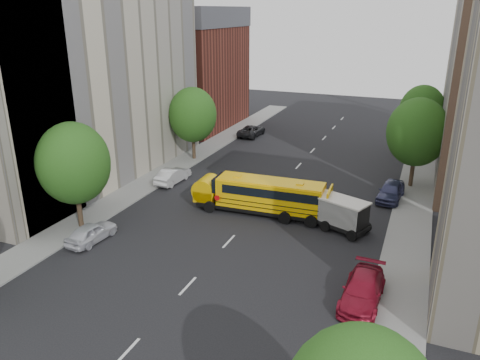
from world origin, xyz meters
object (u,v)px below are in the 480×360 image
Objects in this scene: parked_car_0 at (91,232)px; street_tree_4 at (417,132)px; street_tree_1 at (74,163)px; street_tree_2 at (193,115)px; parked_car_3 at (363,290)px; safari_truck at (332,211)px; parked_car_2 at (252,131)px; parked_car_4 at (391,191)px; parked_car_1 at (173,175)px; school_bus at (260,194)px; street_tree_5 at (422,111)px.

street_tree_4 is at bearing -131.71° from parked_car_0.
parked_car_0 is at bearing -135.40° from street_tree_4.
street_tree_1 reaches higher than street_tree_2.
parked_car_0 is 0.80× the size of parked_car_3.
parked_car_0 is at bearing -179.03° from parked_car_3.
parked_car_2 is (-14.84, 22.47, -0.57)m from safari_truck.
street_tree_4 is at bearing 75.29° from parked_car_4.
parked_car_2 is (0.00, 31.06, 0.01)m from parked_car_0.
street_tree_2 is at bearing 180.00° from street_tree_4.
parked_car_1 is at bearing -164.92° from parked_car_4.
school_bus is 5.69m from safari_truck.
parked_car_3 is at bearing 121.56° from parked_car_2.
street_tree_1 is 11.73m from parked_car_1.
school_bus is 2.59× the size of parked_car_0.
safari_truck is at bearing 124.53° from parked_car_2.
school_bus is at bearing -138.59° from parked_car_4.
street_tree_2 is 1.80× the size of parked_car_1.
parked_car_3 is (20.60, -1.75, -4.23)m from street_tree_1.
parked_car_1 is at bearing -172.29° from safari_truck.
parked_car_1 is at bearing -83.13° from parked_car_0.
parked_car_3 is (-1.40, -31.75, -3.98)m from street_tree_5.
parked_car_3 is (18.40, -0.23, 0.04)m from parked_car_0.
street_tree_2 is at bearing 80.30° from parked_car_2.
parked_car_2 is (2.20, 29.53, -4.26)m from street_tree_1.
street_tree_4 is at bearing 39.29° from street_tree_1.
parked_car_1 is at bearing 148.29° from parked_car_3.
parked_car_4 reaches higher than parked_car_2.
street_tree_5 is at bearing 62.20° from school_bus.
street_tree_2 is at bearing 90.00° from street_tree_1.
parked_car_4 is at bearing -10.61° from street_tree_2.
school_bus is at bearing -161.92° from safari_truck.
school_bus is at bearing -115.19° from street_tree_5.
safari_truck is 9.52m from parked_car_3.
safari_truck is at bearing -111.50° from parked_car_4.
street_tree_4 is 28.15m from parked_car_0.
street_tree_1 is at bearing 176.82° from parked_car_3.
school_bus is 13.02m from parked_car_3.
parked_car_2 is at bearing 144.78° from safari_truck.
parked_car_3 is (9.24, -9.14, -0.89)m from school_bus.
safari_truck is (-4.96, -10.94, -3.81)m from street_tree_4.
street_tree_2 is 1.54× the size of parked_car_2.
parked_car_1 is at bearing 158.13° from school_bus.
street_tree_2 is 20.08m from parked_car_0.
street_tree_5 is (22.00, 12.00, -0.12)m from street_tree_2.
parked_car_3 is 15.89m from parked_car_4.
street_tree_5 is 37.44m from parked_car_0.
street_tree_4 is 1.08× the size of street_tree_5.
school_bus is 1.76× the size of safari_truck.
street_tree_2 is 25.06m from street_tree_5.
street_tree_4 is 1.62× the size of parked_car_2.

